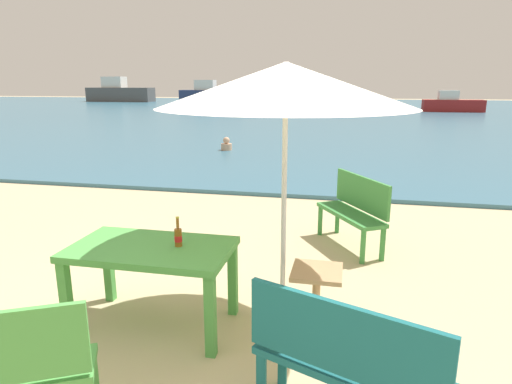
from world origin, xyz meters
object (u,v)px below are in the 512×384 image
at_px(side_table_wood, 316,289).
at_px(patio_umbrella, 286,85).
at_px(picnic_table_green, 152,258).
at_px(bench_teal_center, 346,360).
at_px(boat_ferry, 210,95).
at_px(boat_barge, 452,104).
at_px(bench_green_left, 355,207).
at_px(swimmer_person, 226,145).
at_px(boat_tanker, 120,93).
at_px(beer_bottle_amber, 178,236).

bearing_deg(side_table_wood, patio_umbrella, -176.49).
xyz_separation_m(picnic_table_green, bench_teal_center, (1.69, -0.97, -0.11)).
xyz_separation_m(bench_teal_center, boat_ferry, (-14.35, 41.85, 0.37)).
xyz_separation_m(bench_teal_center, boat_barge, (7.15, 32.12, 0.08)).
xyz_separation_m(bench_green_left, swimmer_person, (-3.87, 7.44, -0.30)).
height_order(boat_barge, boat_tanker, boat_tanker).
relative_size(bench_green_left, boat_ferry, 0.19).
bearing_deg(boat_tanker, bench_green_left, -57.47).
relative_size(picnic_table_green, bench_teal_center, 1.12).
xyz_separation_m(bench_green_left, boat_tanker, (-25.38, 39.79, 0.51)).
relative_size(beer_bottle_amber, swimmer_person, 0.65).
relative_size(swimmer_person, boat_barge, 0.10).
relative_size(side_table_wood, boat_tanker, 0.07).
height_order(beer_bottle_amber, patio_umbrella, patio_umbrella).
xyz_separation_m(swimmer_person, boat_ferry, (-10.55, 31.05, 0.68)).
bearing_deg(boat_barge, picnic_table_green, -105.84).
bearing_deg(side_table_wood, swimmer_person, 110.34).
bearing_deg(boat_tanker, bench_teal_center, -59.61).
height_order(beer_bottle_amber, swimmer_person, beer_bottle_amber).
height_order(beer_bottle_amber, boat_ferry, boat_ferry).
bearing_deg(side_table_wood, picnic_table_green, -168.34).
xyz_separation_m(picnic_table_green, side_table_wood, (1.42, 0.29, -0.30)).
xyz_separation_m(bench_teal_center, boat_tanker, (-25.30, 43.15, 0.51)).
distance_m(picnic_table_green, bench_teal_center, 1.95).
distance_m(beer_bottle_amber, bench_teal_center, 1.80).
bearing_deg(patio_umbrella, bench_teal_center, -65.56).
height_order(patio_umbrella, boat_barge, patio_umbrella).
distance_m(picnic_table_green, patio_umbrella, 1.87).
bearing_deg(boat_ferry, boat_tanker, 173.22).
bearing_deg(boat_ferry, picnic_table_green, -72.79).
bearing_deg(patio_umbrella, boat_barge, 75.96).
bearing_deg(boat_barge, side_table_wood, -103.52).
xyz_separation_m(picnic_table_green, boat_tanker, (-23.62, 42.18, 0.40)).
xyz_separation_m(side_table_wood, boat_tanker, (-25.04, 41.89, 0.70)).
xyz_separation_m(beer_bottle_amber, boat_ferry, (-12.90, 40.83, 0.06)).
bearing_deg(patio_umbrella, bench_green_left, 73.19).
xyz_separation_m(patio_umbrella, swimmer_person, (-3.23, 9.55, -1.88)).
bearing_deg(beer_bottle_amber, picnic_table_green, -168.32).
height_order(swimmer_person, boat_ferry, boat_ferry).
distance_m(patio_umbrella, side_table_wood, 1.79).
height_order(patio_umbrella, bench_teal_center, patio_umbrella).
height_order(bench_green_left, boat_barge, boat_barge).
distance_m(picnic_table_green, side_table_wood, 1.48).
xyz_separation_m(side_table_wood, swimmer_person, (-3.53, 9.53, -0.11)).
relative_size(swimmer_person, boat_ferry, 0.06).
xyz_separation_m(picnic_table_green, bench_green_left, (1.76, 2.39, -0.11)).
relative_size(patio_umbrella, side_table_wood, 4.26).
distance_m(bench_teal_center, boat_ferry, 44.24).
xyz_separation_m(side_table_wood, bench_teal_center, (0.26, -1.26, 0.19)).
bearing_deg(bench_teal_center, side_table_wood, 101.83).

